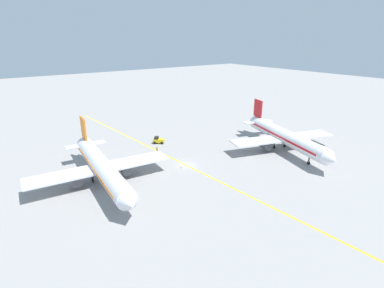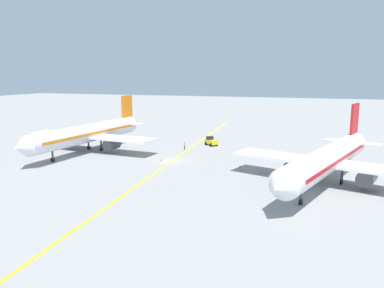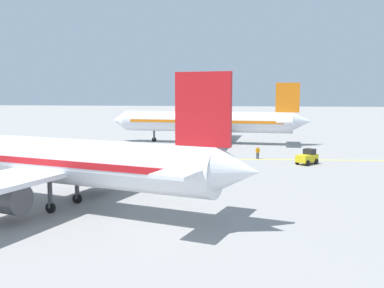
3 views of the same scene
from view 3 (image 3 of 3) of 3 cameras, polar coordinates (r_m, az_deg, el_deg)
name	(u,v)px [view 3 (image 3 of 3)]	position (r m, az deg, el deg)	size (l,w,h in m)	color
ground_plane	(178,159)	(61.50, -1.73, -1.90)	(400.00, 400.00, 0.00)	gray
apron_yellow_centreline	(178,159)	(61.50, -1.73, -1.89)	(0.40, 120.00, 0.01)	yellow
airplane_at_gate	(48,161)	(37.96, -17.86, -2.06)	(28.28, 34.76, 10.60)	white
airplane_adjacent_stand	(209,122)	(79.28, 2.11, 2.78)	(28.36, 35.55, 10.60)	silver
baggage_tug_white	(307,157)	(58.78, 14.44, -1.63)	(3.26, 3.08, 2.11)	gold
ground_crew_worker	(258,152)	(62.14, 8.34, -1.03)	(0.31, 0.56, 1.68)	#23232D
traffic_cone_near_nose	(155,174)	(49.38, -4.74, -3.77)	(0.32, 0.32, 0.55)	orange
traffic_cone_mid_apron	(176,155)	(63.31, -2.00, -1.39)	(0.32, 0.32, 0.55)	orange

